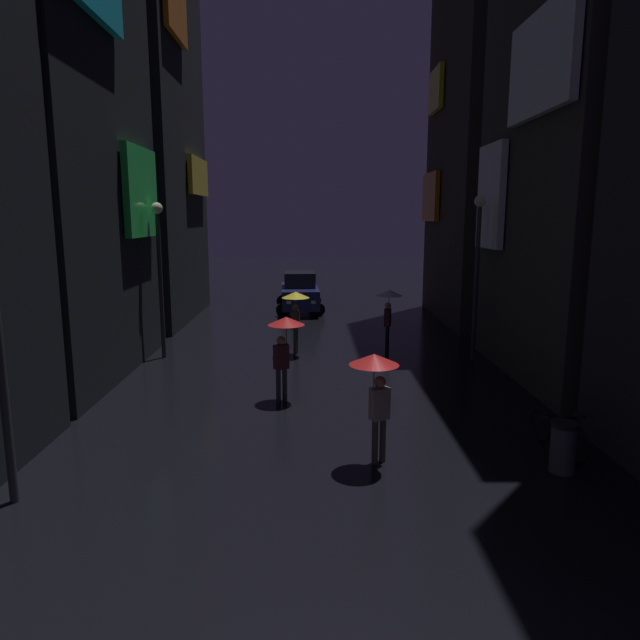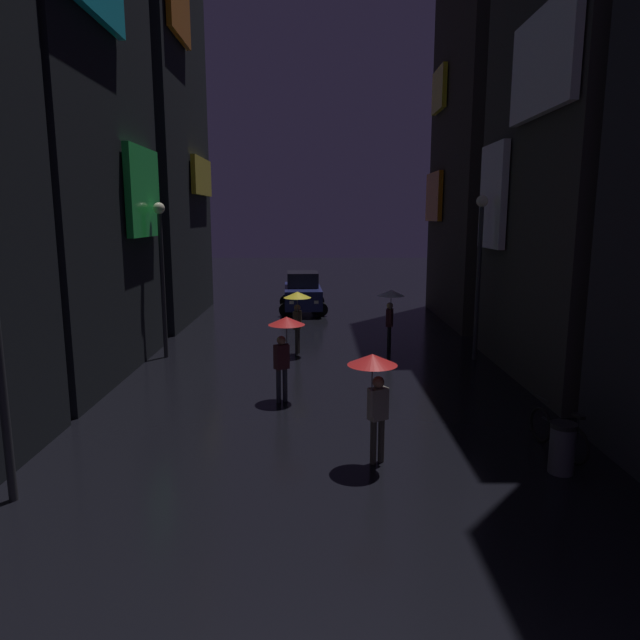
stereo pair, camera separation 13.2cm
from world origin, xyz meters
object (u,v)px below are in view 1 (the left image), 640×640
object	(u,v)px
pedestrian_foreground_left_clear	(389,303)
streetlamp_left_far	(159,261)
car_distant	(300,293)
bicycle_parked_at_storefront	(558,433)
pedestrian_midstreet_centre_yellow	(296,305)
pedestrian_near_crossing_red	(376,378)
streetlamp_right_far	(477,258)
trash_bin	(563,447)
pedestrian_foreground_right_red	(285,335)

from	to	relation	value
pedestrian_foreground_left_clear	streetlamp_left_far	world-z (taller)	streetlamp_left_far
car_distant	streetlamp_left_far	distance (m)	10.18
bicycle_parked_at_storefront	pedestrian_midstreet_centre_yellow	bearing A→B (deg)	123.52
pedestrian_near_crossing_red	pedestrian_foreground_left_clear	xyz separation A→B (m)	(1.45, 8.98, 0.00)
pedestrian_foreground_left_clear	streetlamp_right_far	bearing A→B (deg)	-23.03
streetlamp_right_far	trash_bin	distance (m)	8.71
bicycle_parked_at_storefront	streetlamp_left_far	distance (m)	12.62
pedestrian_near_crossing_red	bicycle_parked_at_storefront	bearing A→B (deg)	8.35
pedestrian_near_crossing_red	streetlamp_right_far	world-z (taller)	streetlamp_right_far
pedestrian_foreground_right_red	pedestrian_foreground_left_clear	world-z (taller)	same
pedestrian_foreground_right_red	bicycle_parked_at_storefront	bearing A→B (deg)	-30.46
pedestrian_foreground_right_red	pedestrian_midstreet_centre_yellow	distance (m)	4.81
pedestrian_midstreet_centre_yellow	bicycle_parked_at_storefront	world-z (taller)	pedestrian_midstreet_centre_yellow
pedestrian_midstreet_centre_yellow	trash_bin	distance (m)	10.29
car_distant	streetlamp_left_far	world-z (taller)	streetlamp_left_far
pedestrian_midstreet_centre_yellow	streetlamp_left_far	world-z (taller)	streetlamp_left_far
pedestrian_midstreet_centre_yellow	streetlamp_right_far	bearing A→B (deg)	-6.78
pedestrian_midstreet_centre_yellow	streetlamp_right_far	distance (m)	5.97
car_distant	pedestrian_midstreet_centre_yellow	bearing A→B (deg)	-89.74
pedestrian_midstreet_centre_yellow	pedestrian_foreground_left_clear	bearing A→B (deg)	7.77
car_distant	pedestrian_foreground_left_clear	bearing A→B (deg)	-69.06
car_distant	bicycle_parked_at_storefront	bearing A→B (deg)	-72.21
pedestrian_foreground_right_red	streetlamp_left_far	xyz separation A→B (m)	(-4.15, 4.50, 1.48)
pedestrian_foreground_right_red	bicycle_parked_at_storefront	size ratio (longest dim) A/B	1.19
pedestrian_foreground_right_red	pedestrian_foreground_left_clear	distance (m)	6.17
bicycle_parked_at_storefront	trash_bin	bearing A→B (deg)	-108.98
pedestrian_midstreet_centre_yellow	car_distant	bearing A→B (deg)	90.26
pedestrian_near_crossing_red	trash_bin	xyz separation A→B (m)	(3.34, -0.35, -1.20)
streetlamp_left_far	car_distant	bearing A→B (deg)	64.67
pedestrian_foreground_right_red	car_distant	size ratio (longest dim) A/B	0.50
pedestrian_near_crossing_red	trash_bin	world-z (taller)	pedestrian_near_crossing_red
pedestrian_midstreet_centre_yellow	car_distant	distance (m)	8.70
pedestrian_foreground_right_red	streetlamp_left_far	size ratio (longest dim) A/B	0.43
streetlamp_right_far	trash_bin	size ratio (longest dim) A/B	5.56
pedestrian_foreground_left_clear	pedestrian_near_crossing_red	bearing A→B (deg)	-99.15
pedestrian_foreground_left_clear	pedestrian_midstreet_centre_yellow	distance (m)	3.14
bicycle_parked_at_storefront	car_distant	distance (m)	17.53
pedestrian_foreground_right_red	car_distant	xyz separation A→B (m)	(0.11, 13.47, -0.74)
streetlamp_left_far	pedestrian_foreground_left_clear	bearing A→B (deg)	5.70
pedestrian_near_crossing_red	car_distant	distance (m)	17.32
pedestrian_midstreet_centre_yellow	streetlamp_left_far	size ratio (longest dim) A/B	0.43
pedestrian_foreground_left_clear	car_distant	bearing A→B (deg)	110.94
pedestrian_foreground_right_red	pedestrian_near_crossing_red	bearing A→B (deg)	-64.17
bicycle_parked_at_storefront	streetlamp_right_far	world-z (taller)	streetlamp_right_far
pedestrian_midstreet_centre_yellow	car_distant	size ratio (longest dim) A/B	0.50
streetlamp_right_far	trash_bin	xyz separation A→B (m)	(-0.70, -8.22, -2.79)
pedestrian_foreground_right_red	bicycle_parked_at_storefront	xyz separation A→B (m)	(5.46, -3.21, -1.28)
bicycle_parked_at_storefront	car_distant	xyz separation A→B (m)	(-5.35, 16.68, 0.54)
streetlamp_right_far	streetlamp_left_far	world-z (taller)	streetlamp_right_far
streetlamp_right_far	pedestrian_midstreet_centre_yellow	bearing A→B (deg)	173.22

